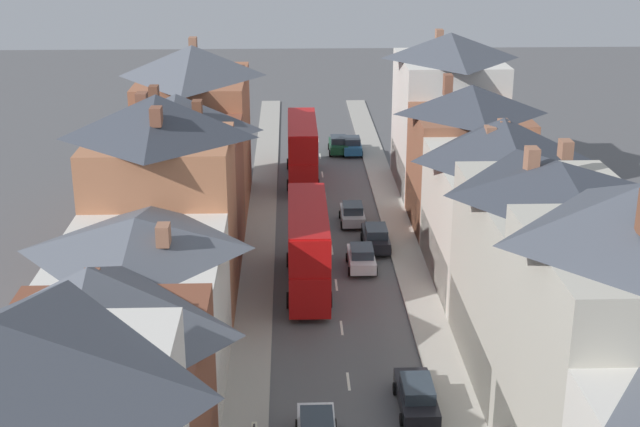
# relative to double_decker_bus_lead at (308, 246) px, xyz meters

# --- Properties ---
(pavement_left) EXTENTS (2.20, 104.00, 0.14)m
(pavement_left) POSITION_rel_double_decker_bus_lead_xyz_m (-3.29, 2.25, -2.75)
(pavement_left) COLOR #A8A399
(pavement_left) RESTS_ON ground
(pavement_right) EXTENTS (2.20, 104.00, 0.14)m
(pavement_right) POSITION_rel_double_decker_bus_lead_xyz_m (6.91, 2.25, -2.75)
(pavement_right) COLOR #A8A399
(pavement_right) RESTS_ON ground
(centre_line_dashes) EXTENTS (0.14, 97.80, 0.01)m
(centre_line_dashes) POSITION_rel_double_decker_bus_lead_xyz_m (1.81, 0.25, -2.81)
(centre_line_dashes) COLOR silver
(centre_line_dashes) RESTS_ON ground
(terrace_row_left) EXTENTS (8.00, 69.77, 13.86)m
(terrace_row_left) POSITION_rel_double_decker_bus_lead_xyz_m (-8.38, -12.91, 3.20)
(terrace_row_left) COLOR silver
(terrace_row_left) RESTS_ON ground
(terrace_row_right) EXTENTS (8.00, 73.74, 14.04)m
(terrace_row_right) POSITION_rel_double_decker_bus_lead_xyz_m (11.99, -11.71, 3.16)
(terrace_row_right) COLOR brown
(terrace_row_right) RESTS_ON ground
(double_decker_bus_lead) EXTENTS (2.74, 10.80, 5.30)m
(double_decker_bus_lead) POSITION_rel_double_decker_bus_lead_xyz_m (0.00, 0.00, 0.00)
(double_decker_bus_lead) COLOR #B70F0F
(double_decker_bus_lead) RESTS_ON ground
(double_decker_bus_mid_street) EXTENTS (2.74, 10.80, 5.30)m
(double_decker_bus_mid_street) POSITION_rel_double_decker_bus_lead_xyz_m (0.00, 22.64, 0.00)
(double_decker_bus_mid_street) COLOR red
(double_decker_bus_mid_street) RESTS_ON ground
(car_near_blue) EXTENTS (1.90, 3.89, 1.63)m
(car_near_blue) POSITION_rel_double_decker_bus_lead_xyz_m (3.61, 2.83, -2.00)
(car_near_blue) COLOR silver
(car_near_blue) RESTS_ON ground
(car_parked_left_a) EXTENTS (1.90, 3.85, 1.62)m
(car_parked_left_a) POSITION_rel_double_decker_bus_lead_xyz_m (3.61, 11.49, -2.00)
(car_parked_left_a) COLOR #B7BABF
(car_parked_left_a) RESTS_ON ground
(car_mid_black) EXTENTS (1.90, 4.37, 1.67)m
(car_mid_black) POSITION_rel_double_decker_bus_lead_xyz_m (4.91, 6.45, -1.97)
(car_mid_black) COLOR black
(car_mid_black) RESTS_ON ground
(car_parked_left_b) EXTENTS (1.90, 4.56, 1.59)m
(car_parked_left_b) POSITION_rel_double_decker_bus_lead_xyz_m (4.91, -14.51, -2.01)
(car_parked_left_b) COLOR black
(car_parked_left_b) RESTS_ON ground
(car_mid_white) EXTENTS (1.90, 3.95, 1.68)m
(car_mid_white) POSITION_rel_double_decker_bus_lead_xyz_m (3.61, 31.28, -1.98)
(car_mid_white) COLOR #144728
(car_mid_white) RESTS_ON ground
(car_far_grey) EXTENTS (1.90, 4.01, 1.66)m
(car_far_grey) POSITION_rel_double_decker_bus_lead_xyz_m (4.91, 30.97, -1.98)
(car_far_grey) COLOR #236093
(car_far_grey) RESTS_ON ground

